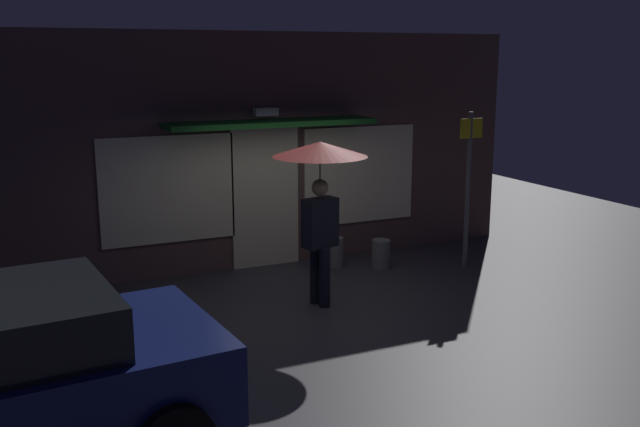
# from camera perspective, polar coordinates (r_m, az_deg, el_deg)

# --- Properties ---
(ground_plane) EXTENTS (18.00, 18.00, 0.00)m
(ground_plane) POSITION_cam_1_polar(r_m,az_deg,el_deg) (9.61, 0.33, -7.51)
(ground_plane) COLOR #38353A
(building_facade) EXTENTS (8.86, 1.00, 3.65)m
(building_facade) POSITION_cam_1_polar(r_m,az_deg,el_deg) (11.28, -4.71, 4.96)
(building_facade) COLOR brown
(building_facade) RESTS_ON ground
(person_with_umbrella) EXTENTS (1.24, 1.24, 2.21)m
(person_with_umbrella) POSITION_cam_1_polar(r_m,az_deg,el_deg) (9.27, -0.00, 3.12)
(person_with_umbrella) COLOR black
(person_with_umbrella) RESTS_ON ground
(street_sign_post) EXTENTS (0.40, 0.07, 2.45)m
(street_sign_post) POSITION_cam_1_polar(r_m,az_deg,el_deg) (11.31, 11.75, 2.57)
(street_sign_post) COLOR #595B60
(street_sign_post) RESTS_ON ground
(sidewalk_bollard) EXTENTS (0.29, 0.29, 0.46)m
(sidewalk_bollard) POSITION_cam_1_polar(r_m,az_deg,el_deg) (11.32, 4.87, -3.23)
(sidewalk_bollard) COLOR slate
(sidewalk_bollard) RESTS_ON ground
(sidewalk_bollard_2) EXTENTS (0.27, 0.27, 0.47)m
(sidewalk_bollard_2) POSITION_cam_1_polar(r_m,az_deg,el_deg) (11.37, 1.17, -3.08)
(sidewalk_bollard_2) COLOR slate
(sidewalk_bollard_2) RESTS_ON ground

